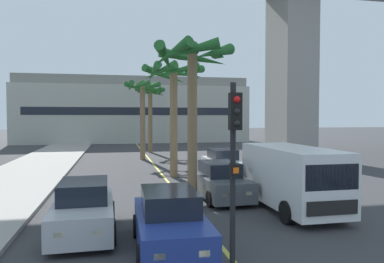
{
  "coord_description": "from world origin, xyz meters",
  "views": [
    {
      "loc": [
        -2.79,
        0.81,
        3.49
      ],
      "look_at": [
        0.0,
        14.0,
        2.95
      ],
      "focal_mm": 34.42,
      "sensor_mm": 36.0,
      "label": 1
    }
  ],
  "objects": [
    {
      "name": "palm_tree_farthest_median",
      "position": [
        0.25,
        15.14,
        5.28
      ],
      "size": [
        3.35,
        3.41,
        6.5
      ],
      "color": "brown",
      "rests_on": "ground"
    },
    {
      "name": "delivery_van",
      "position": [
        3.65,
        13.31,
        1.29
      ],
      "size": [
        2.16,
        5.25,
        2.36
      ],
      "color": "white",
      "rests_on": "ground"
    },
    {
      "name": "car_queue_front",
      "position": [
        3.52,
        21.72,
        0.72
      ],
      "size": [
        1.84,
        4.1,
        1.56
      ],
      "color": "white",
      "rests_on": "ground"
    },
    {
      "name": "car_queue_third",
      "position": [
        1.6,
        15.77,
        0.72
      ],
      "size": [
        1.91,
        4.14,
        1.56
      ],
      "color": "#4C5156",
      "rests_on": "ground"
    },
    {
      "name": "traffic_light_median_near",
      "position": [
        -0.38,
        8.03,
        2.71
      ],
      "size": [
        0.24,
        0.37,
        4.2
      ],
      "color": "black",
      "rests_on": "ground"
    },
    {
      "name": "lane_stripe_center",
      "position": [
        0.0,
        24.0,
        0.0
      ],
      "size": [
        0.14,
        56.0,
        0.01
      ],
      "primitive_type": "cube",
      "color": "#DBCC4C",
      "rests_on": "ground"
    },
    {
      "name": "car_queue_second",
      "position": [
        -3.71,
        12.14,
        0.72
      ],
      "size": [
        1.89,
        4.13,
        1.56
      ],
      "color": "#B7BABF",
      "rests_on": "ground"
    },
    {
      "name": "palm_tree_mid_median",
      "position": [
        0.65,
        36.84,
        5.31
      ],
      "size": [
        3.04,
        3.05,
        6.52
      ],
      "color": "brown",
      "rests_on": "ground"
    },
    {
      "name": "palm_tree_near_median",
      "position": [
        0.55,
        21.78,
        5.32
      ],
      "size": [
        3.72,
        3.71,
        6.6
      ],
      "color": "brown",
      "rests_on": "ground"
    },
    {
      "name": "pier_building_backdrop",
      "position": [
        0.0,
        53.01,
        4.38
      ],
      "size": [
        31.07,
        8.04,
        8.88
      ],
      "color": "#ADB2A8",
      "rests_on": "ground"
    },
    {
      "name": "car_queue_fourth",
      "position": [
        -1.39,
        10.25,
        0.72
      ],
      "size": [
        1.91,
        4.14,
        1.56
      ],
      "color": "navy",
      "rests_on": "ground"
    },
    {
      "name": "palm_tree_far_median",
      "position": [
        -0.52,
        31.04,
        5.02
      ],
      "size": [
        3.03,
        3.13,
        6.47
      ],
      "color": "brown",
      "rests_on": "ground"
    }
  ]
}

